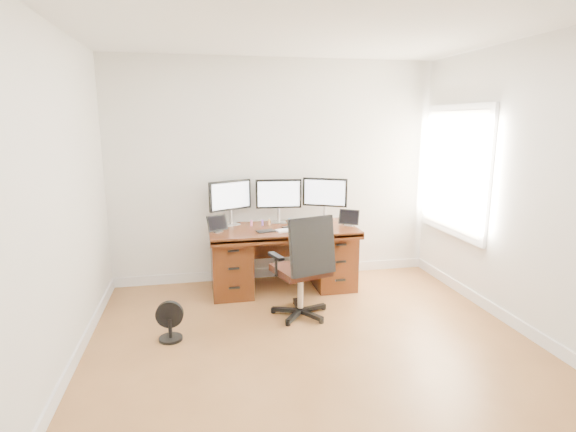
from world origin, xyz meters
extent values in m
plane|color=olive|center=(0.00, 0.00, 0.00)|extent=(4.50, 4.50, 0.00)
cube|color=white|center=(0.00, 2.25, 1.35)|extent=(4.00, 0.10, 2.70)
cube|color=white|center=(2.00, 0.00, 1.35)|extent=(0.10, 4.50, 2.70)
cube|color=white|center=(1.97, 1.50, 1.40)|extent=(0.04, 1.30, 1.50)
cube|color=white|center=(1.95, 1.50, 1.40)|extent=(0.01, 1.15, 1.35)
cube|color=#49200E|center=(0.00, 1.80, 0.72)|extent=(1.70, 0.80, 0.05)
cube|color=#49200E|center=(-0.60, 1.83, 0.35)|extent=(0.45, 0.70, 0.70)
cube|color=#49200E|center=(0.60, 1.83, 0.35)|extent=(0.45, 0.70, 0.70)
cube|color=#341709|center=(0.00, 2.10, 0.50)|extent=(0.74, 0.03, 0.40)
cylinder|color=black|center=(0.03, 1.03, 0.04)|extent=(0.71, 0.71, 0.08)
cylinder|color=silver|center=(0.03, 1.03, 0.29)|extent=(0.06, 0.06, 0.41)
cube|color=black|center=(0.03, 1.03, 0.49)|extent=(0.60, 0.59, 0.07)
cube|color=black|center=(0.10, 0.82, 0.79)|extent=(0.46, 0.18, 0.56)
cube|color=black|center=(-0.23, 0.96, 0.67)|extent=(0.13, 0.25, 0.03)
cube|color=black|center=(0.30, 1.11, 0.67)|extent=(0.13, 0.25, 0.03)
cylinder|color=black|center=(-1.25, 0.74, 0.01)|extent=(0.21, 0.21, 0.03)
cylinder|color=black|center=(-1.25, 0.74, 0.12)|extent=(0.04, 0.04, 0.18)
cylinder|color=black|center=(-1.25, 0.74, 0.24)|extent=(0.25, 0.08, 0.25)
cube|color=silver|center=(-0.58, 2.07, 0.76)|extent=(0.22, 0.21, 0.01)
cylinder|color=silver|center=(-0.58, 2.07, 0.84)|extent=(0.04, 0.04, 0.18)
cube|color=black|center=(-0.58, 2.07, 1.10)|extent=(0.51, 0.28, 0.35)
cube|color=white|center=(-0.57, 2.05, 1.10)|extent=(0.45, 0.23, 0.30)
cube|color=silver|center=(0.00, 2.07, 0.76)|extent=(0.19, 0.16, 0.01)
cylinder|color=silver|center=(0.00, 2.07, 0.84)|extent=(0.04, 0.04, 0.18)
cube|color=black|center=(0.00, 2.07, 1.10)|extent=(0.55, 0.08, 0.35)
cube|color=white|center=(0.00, 2.05, 1.10)|extent=(0.50, 0.05, 0.30)
cube|color=silver|center=(0.58, 2.07, 0.76)|extent=(0.22, 0.21, 0.01)
cylinder|color=silver|center=(0.58, 2.07, 0.84)|extent=(0.04, 0.04, 0.18)
cube|color=black|center=(0.58, 2.07, 1.10)|extent=(0.50, 0.28, 0.35)
cube|color=white|center=(0.57, 2.05, 1.10)|extent=(0.45, 0.23, 0.30)
cube|color=silver|center=(-0.75, 1.75, 0.76)|extent=(0.13, 0.12, 0.01)
cube|color=black|center=(-0.75, 1.75, 0.85)|extent=(0.24, 0.17, 0.17)
cube|color=silver|center=(0.79, 1.75, 0.76)|extent=(0.13, 0.12, 0.01)
cube|color=black|center=(0.79, 1.75, 0.85)|extent=(0.24, 0.19, 0.17)
cube|color=white|center=(0.04, 1.64, 0.76)|extent=(0.32, 0.20, 0.01)
cube|color=#BABDC2|center=(0.26, 1.59, 0.76)|extent=(0.14, 0.14, 0.01)
cube|color=black|center=(-0.23, 1.65, 0.76)|extent=(0.22, 0.17, 0.01)
cube|color=black|center=(0.05, 1.80, 0.76)|extent=(0.13, 0.10, 0.01)
cylinder|color=pink|center=(-0.35, 1.95, 0.77)|extent=(0.02, 0.02, 0.05)
sphere|color=pink|center=(-0.35, 1.95, 0.81)|extent=(0.03, 0.03, 0.03)
cylinder|color=#9058CE|center=(-0.22, 1.95, 0.77)|extent=(0.02, 0.02, 0.05)
sphere|color=#9058CE|center=(-0.22, 1.95, 0.81)|extent=(0.03, 0.03, 0.03)
cylinder|color=tan|center=(-0.14, 1.95, 0.77)|extent=(0.02, 0.02, 0.05)
sphere|color=tan|center=(-0.14, 1.95, 0.81)|extent=(0.03, 0.03, 0.03)
cylinder|color=#5BA7EA|center=(0.11, 1.95, 0.77)|extent=(0.02, 0.02, 0.05)
sphere|color=#5BA7EA|center=(0.11, 1.95, 0.81)|extent=(0.03, 0.03, 0.03)
cylinder|color=brown|center=(0.21, 1.95, 0.77)|extent=(0.02, 0.02, 0.05)
sphere|color=brown|center=(0.21, 1.95, 0.81)|extent=(0.03, 0.03, 0.03)
camera|label=1|loc=(-0.95, -3.18, 1.97)|focal=28.00mm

